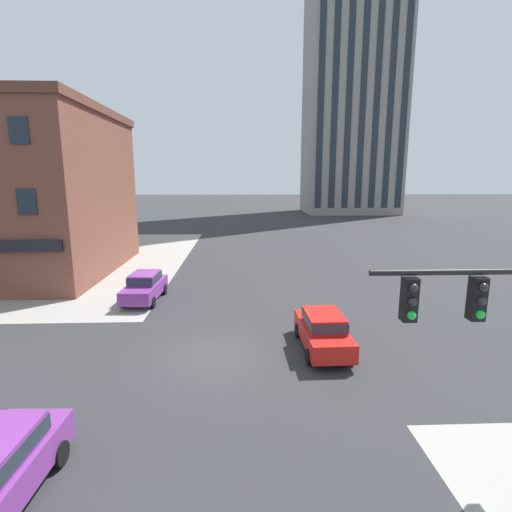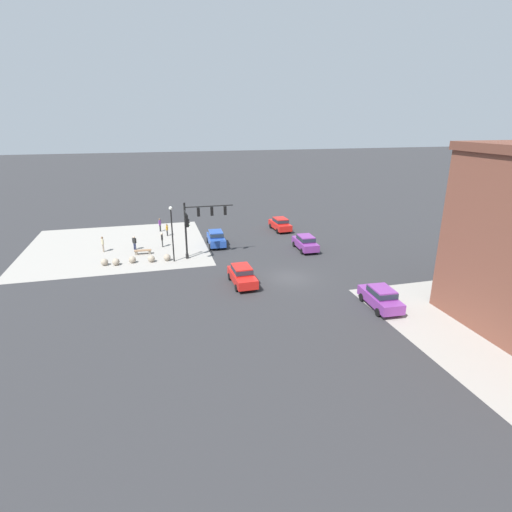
# 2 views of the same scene
# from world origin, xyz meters

# --- Properties ---
(ground_plane) EXTENTS (320.00, 320.00, 0.00)m
(ground_plane) POSITION_xyz_m (0.00, 0.00, 0.00)
(ground_plane) COLOR #2D2D30
(sidewalk_far_corner) EXTENTS (32.00, 32.00, 0.02)m
(sidewalk_far_corner) POSITION_xyz_m (-20.00, 20.00, 0.00)
(sidewalk_far_corner) COLOR gray
(sidewalk_far_corner) RESTS_ON ground
(car_main_northbound_far) EXTENTS (2.07, 4.49, 1.68)m
(car_main_northbound_far) POSITION_xyz_m (-4.73, 7.71, 0.92)
(car_main_northbound_far) COLOR #7A3389
(car_main_northbound_far) RESTS_ON ground
(car_cross_eastbound) EXTENTS (1.97, 4.44, 1.68)m
(car_cross_eastbound) POSITION_xyz_m (4.57, 0.39, 0.92)
(car_cross_eastbound) COLOR red
(car_cross_eastbound) RESTS_ON ground
(residential_tower_skyline_right) EXTENTS (18.73, 14.65, 79.27)m
(residential_tower_skyline_right) POSITION_xyz_m (23.98, 68.00, 39.66)
(residential_tower_skyline_right) COLOR gray
(residential_tower_skyline_right) RESTS_ON ground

